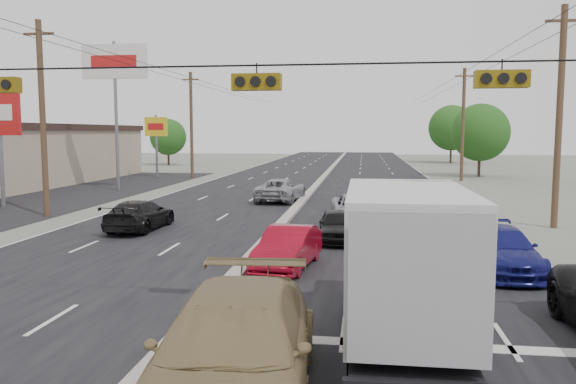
% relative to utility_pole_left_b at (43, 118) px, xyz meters
% --- Properties ---
extents(ground, '(200.00, 200.00, 0.00)m').
position_rel_utility_pole_left_b_xyz_m(ground, '(12.50, -15.00, -5.11)').
color(ground, '#606356').
rests_on(ground, ground).
extents(road_surface, '(20.00, 160.00, 0.02)m').
position_rel_utility_pole_left_b_xyz_m(road_surface, '(12.50, 15.00, -5.11)').
color(road_surface, black).
rests_on(road_surface, ground).
extents(center_median, '(0.50, 160.00, 0.20)m').
position_rel_utility_pole_left_b_xyz_m(center_median, '(12.50, 15.00, -5.01)').
color(center_median, gray).
rests_on(center_median, ground).
extents(parking_lot, '(10.00, 42.00, 0.02)m').
position_rel_utility_pole_left_b_xyz_m(parking_lot, '(-4.50, 10.00, -5.11)').
color(parking_lot, black).
rests_on(parking_lot, ground).
extents(utility_pole_left_b, '(1.60, 0.30, 10.00)m').
position_rel_utility_pole_left_b_xyz_m(utility_pole_left_b, '(0.00, 0.00, 0.00)').
color(utility_pole_left_b, '#422D1E').
rests_on(utility_pole_left_b, ground).
extents(utility_pole_left_c, '(1.60, 0.30, 10.00)m').
position_rel_utility_pole_left_b_xyz_m(utility_pole_left_c, '(0.00, 25.00, 0.00)').
color(utility_pole_left_c, '#422D1E').
rests_on(utility_pole_left_c, ground).
extents(utility_pole_right_b, '(1.60, 0.30, 10.00)m').
position_rel_utility_pole_left_b_xyz_m(utility_pole_right_b, '(25.00, 0.00, 0.00)').
color(utility_pole_right_b, '#422D1E').
rests_on(utility_pole_right_b, ground).
extents(utility_pole_right_c, '(1.60, 0.30, 10.00)m').
position_rel_utility_pole_left_b_xyz_m(utility_pole_right_c, '(25.00, 25.00, 0.00)').
color(utility_pole_right_c, '#422D1E').
rests_on(utility_pole_right_c, ground).
extents(traffic_signals, '(25.00, 0.30, 0.54)m').
position_rel_utility_pole_left_b_xyz_m(traffic_signals, '(13.90, -15.00, 0.39)').
color(traffic_signals, black).
rests_on(traffic_signals, ground).
extents(pole_sign_billboard, '(5.00, 0.25, 11.00)m').
position_rel_utility_pole_left_b_xyz_m(pole_sign_billboard, '(-2.00, 13.00, 3.76)').
color(pole_sign_billboard, slate).
rests_on(pole_sign_billboard, ground).
extents(pole_sign_far, '(2.20, 0.25, 6.00)m').
position_rel_utility_pole_left_b_xyz_m(pole_sign_far, '(-3.50, 25.00, -0.70)').
color(pole_sign_far, slate).
rests_on(pole_sign_far, ground).
extents(tree_left_far, '(4.80, 4.80, 6.12)m').
position_rel_utility_pole_left_b_xyz_m(tree_left_far, '(-9.50, 45.00, -1.39)').
color(tree_left_far, '#382619').
rests_on(tree_left_far, ground).
extents(tree_right_mid, '(5.60, 5.60, 7.14)m').
position_rel_utility_pole_left_b_xyz_m(tree_right_mid, '(27.50, 30.00, -0.77)').
color(tree_right_mid, '#382619').
rests_on(tree_right_mid, ground).
extents(tree_right_far, '(6.40, 6.40, 8.16)m').
position_rel_utility_pole_left_b_xyz_m(tree_right_far, '(28.50, 55.00, -0.15)').
color(tree_right_far, '#382619').
rests_on(tree_right_far, ground).
extents(box_truck, '(2.33, 6.49, 3.29)m').
position_rel_utility_pole_left_b_xyz_m(box_truck, '(17.14, -15.18, -3.42)').
color(box_truck, black).
rests_on(box_truck, ground).
extents(tan_sedan, '(2.95, 6.34, 1.79)m').
position_rel_utility_pole_left_b_xyz_m(tan_sedan, '(14.27, -18.48, -4.21)').
color(tan_sedan, olive).
rests_on(tan_sedan, ground).
extents(red_sedan, '(1.94, 4.18, 1.33)m').
position_rel_utility_pole_left_b_xyz_m(red_sedan, '(13.90, -9.29, -4.44)').
color(red_sedan, maroon).
rests_on(red_sedan, ground).
extents(queue_car_a, '(1.80, 3.86, 1.28)m').
position_rel_utility_pole_left_b_xyz_m(queue_car_a, '(15.29, -4.53, -4.47)').
color(queue_car_a, black).
rests_on(queue_car_a, ground).
extents(queue_car_b, '(1.84, 4.32, 1.39)m').
position_rel_utility_pole_left_b_xyz_m(queue_car_b, '(18.54, -8.79, -4.41)').
color(queue_car_b, white).
rests_on(queue_car_b, ground).
extents(queue_car_c, '(2.83, 5.29, 1.42)m').
position_rel_utility_pole_left_b_xyz_m(queue_car_c, '(16.00, -0.38, -4.40)').
color(queue_car_c, '#9C9FA3').
rests_on(queue_car_c, ground).
extents(queue_car_d, '(1.97, 4.74, 1.37)m').
position_rel_utility_pole_left_b_xyz_m(queue_car_d, '(20.61, -8.78, -4.42)').
color(queue_car_d, navy).
rests_on(queue_car_d, ground).
extents(oncoming_near, '(2.00, 4.67, 1.34)m').
position_rel_utility_pole_left_b_xyz_m(oncoming_near, '(6.34, -3.11, -4.44)').
color(oncoming_near, black).
rests_on(oncoming_near, ground).
extents(oncoming_far, '(2.92, 5.38, 1.43)m').
position_rel_utility_pole_left_b_xyz_m(oncoming_far, '(11.10, 8.11, -4.39)').
color(oncoming_far, '#919398').
rests_on(oncoming_far, ground).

